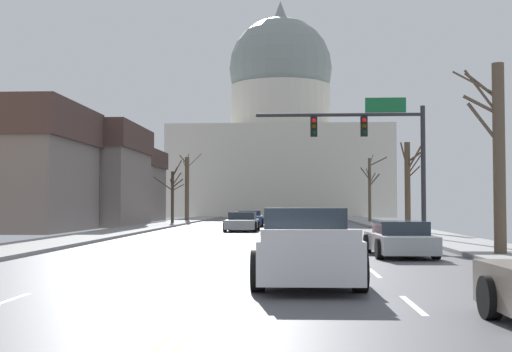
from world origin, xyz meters
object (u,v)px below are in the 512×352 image
(sedan_near_00, at_px, (305,231))
(sedan_oncoming_01, at_px, (250,219))
(sedan_near_01, at_px, (400,239))
(signal_gantry, at_px, (374,138))
(pickup_truck_near_02, at_px, (305,248))
(sedan_oncoming_00, at_px, (242,222))

(sedan_near_00, xyz_separation_m, sedan_oncoming_01, (-3.71, 21.91, -0.02))
(sedan_near_01, bearing_deg, sedan_oncoming_01, 103.35)
(signal_gantry, height_order, pickup_truck_near_02, signal_gantry)
(sedan_near_00, relative_size, sedan_oncoming_01, 1.07)
(signal_gantry, distance_m, sedan_oncoming_00, 12.91)
(sedan_near_01, distance_m, pickup_truck_near_02, 7.83)
(sedan_near_01, height_order, sedan_oncoming_00, sedan_oncoming_00)
(sedan_oncoming_01, bearing_deg, pickup_truck_near_02, -84.40)
(signal_gantry, relative_size, sedan_near_01, 1.83)
(sedan_near_00, distance_m, sedan_oncoming_01, 22.22)
(signal_gantry, height_order, sedan_oncoming_00, signal_gantry)
(sedan_near_01, height_order, pickup_truck_near_02, pickup_truck_near_02)
(sedan_near_01, height_order, sedan_oncoming_01, sedan_oncoming_01)
(signal_gantry, distance_m, sedan_oncoming_01, 20.39)
(signal_gantry, xyz_separation_m, sedan_oncoming_00, (-6.94, 10.04, -4.21))
(sedan_near_00, bearing_deg, pickup_truck_near_02, -91.13)
(sedan_near_01, bearing_deg, pickup_truck_near_02, -114.17)
(pickup_truck_near_02, relative_size, sedan_oncoming_00, 1.31)
(sedan_near_00, xyz_separation_m, pickup_truck_near_02, (-0.26, -13.26, 0.16))
(sedan_near_00, height_order, sedan_oncoming_00, sedan_near_00)
(sedan_near_00, xyz_separation_m, sedan_near_01, (2.94, -6.12, -0.03))
(pickup_truck_near_02, bearing_deg, signal_gantry, 77.76)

